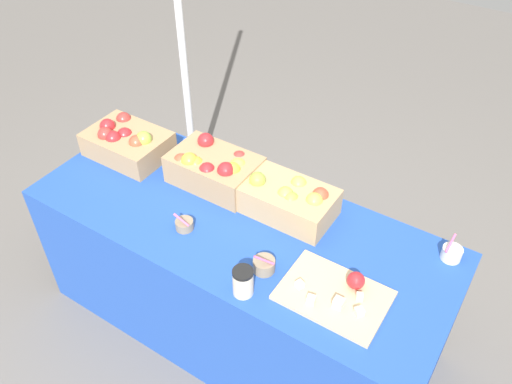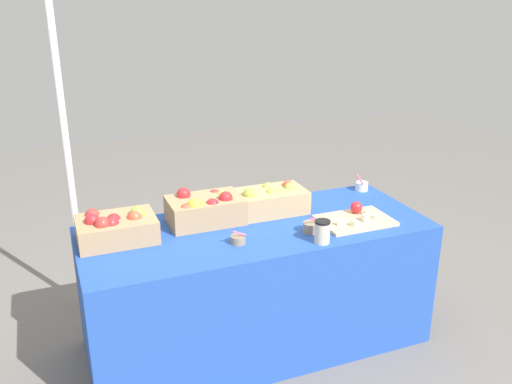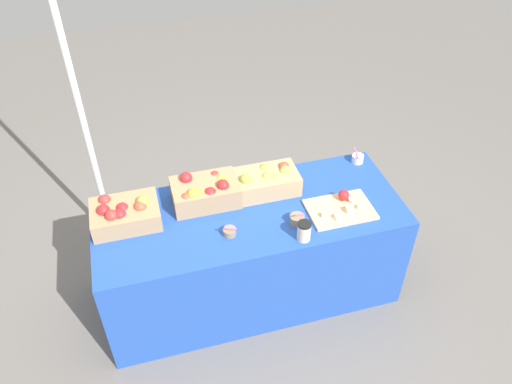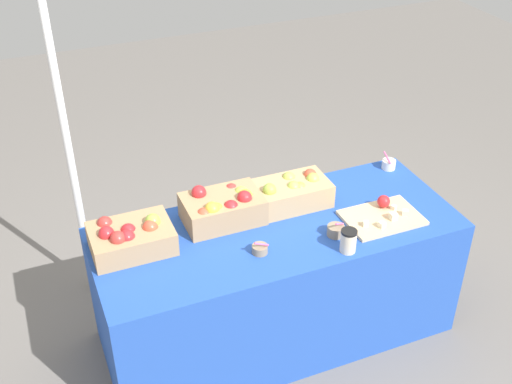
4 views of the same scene
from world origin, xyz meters
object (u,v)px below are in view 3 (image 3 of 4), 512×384
object	(u,v)px
tent_pole	(82,116)
coffee_cup	(304,231)
apple_crate_middle	(206,191)
sample_bowl_near	(230,232)
sample_bowl_far	(358,158)
cutting_board_front	(341,208)
apple_crate_left	(125,214)
sample_bowl_mid	(297,219)
apple_crate_right	(267,181)

from	to	relation	value
tent_pole	coffee_cup	bearing A→B (deg)	-43.69
apple_crate_middle	sample_bowl_near	size ratio (longest dim) A/B	4.87
sample_bowl_far	cutting_board_front	bearing A→B (deg)	-125.53
apple_crate_middle	tent_pole	bearing A→B (deg)	137.10
apple_crate_left	coffee_cup	distance (m)	1.06
apple_crate_left	sample_bowl_mid	world-z (taller)	apple_crate_left
sample_bowl_near	coffee_cup	world-z (taller)	coffee_cup
sample_bowl_near	apple_crate_left	bearing A→B (deg)	154.99
cutting_board_front	apple_crate_left	bearing A→B (deg)	169.26
apple_crate_middle	cutting_board_front	bearing A→B (deg)	-20.82
apple_crate_middle	coffee_cup	world-z (taller)	apple_crate_middle
cutting_board_front	tent_pole	world-z (taller)	tent_pole
apple_crate_middle	apple_crate_right	world-z (taller)	apple_crate_middle
sample_bowl_mid	sample_bowl_far	distance (m)	0.76
cutting_board_front	tent_pole	bearing A→B (deg)	147.67
sample_bowl_mid	tent_pole	size ratio (longest dim) A/B	0.05
sample_bowl_far	sample_bowl_mid	bearing A→B (deg)	-142.55
apple_crate_right	coffee_cup	size ratio (longest dim) A/B	3.26
apple_crate_left	apple_crate_right	world-z (taller)	apple_crate_right
sample_bowl_far	apple_crate_middle	bearing A→B (deg)	-173.36
apple_crate_left	cutting_board_front	bearing A→B (deg)	-10.74
apple_crate_middle	sample_bowl_near	bearing A→B (deg)	-77.26
cutting_board_front	sample_bowl_mid	size ratio (longest dim) A/B	3.93
cutting_board_front	sample_bowl_far	world-z (taller)	sample_bowl_far
cutting_board_front	sample_bowl_mid	world-z (taller)	sample_bowl_mid
sample_bowl_far	sample_bowl_near	bearing A→B (deg)	-156.16
cutting_board_front	coffee_cup	bearing A→B (deg)	-150.41
apple_crate_left	apple_crate_right	xyz separation A→B (m)	(0.90, 0.06, 0.00)
cutting_board_front	sample_bowl_mid	distance (m)	0.30
apple_crate_left	coffee_cup	bearing A→B (deg)	-23.17
apple_crate_middle	tent_pole	xyz separation A→B (m)	(-0.66, 0.62, 0.29)
coffee_cup	apple_crate_left	bearing A→B (deg)	156.83
apple_crate_right	tent_pole	xyz separation A→B (m)	(-1.06, 0.61, 0.29)
apple_crate_middle	sample_bowl_mid	xyz separation A→B (m)	(0.48, -0.33, -0.06)
apple_crate_middle	sample_bowl_far	bearing A→B (deg)	6.64
apple_crate_middle	coffee_cup	bearing A→B (deg)	-44.75
apple_crate_middle	cutting_board_front	distance (m)	0.84
sample_bowl_far	coffee_cup	bearing A→B (deg)	-135.54
apple_crate_left	sample_bowl_near	size ratio (longest dim) A/B	4.75
sample_bowl_mid	apple_crate_right	bearing A→B (deg)	103.65
coffee_cup	cutting_board_front	bearing A→B (deg)	29.59
apple_crate_right	cutting_board_front	xyz separation A→B (m)	(0.38, -0.30, -0.06)
apple_crate_middle	sample_bowl_mid	distance (m)	0.59
apple_crate_left	cutting_board_front	size ratio (longest dim) A/B	1.00
sample_bowl_mid	cutting_board_front	bearing A→B (deg)	7.11
sample_bowl_mid	sample_bowl_far	xyz separation A→B (m)	(0.60, 0.46, 0.00)
cutting_board_front	sample_bowl_far	size ratio (longest dim) A/B	4.04
apple_crate_middle	apple_crate_left	bearing A→B (deg)	-173.76
sample_bowl_mid	tent_pole	bearing A→B (deg)	140.30
sample_bowl_near	tent_pole	distance (m)	1.24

